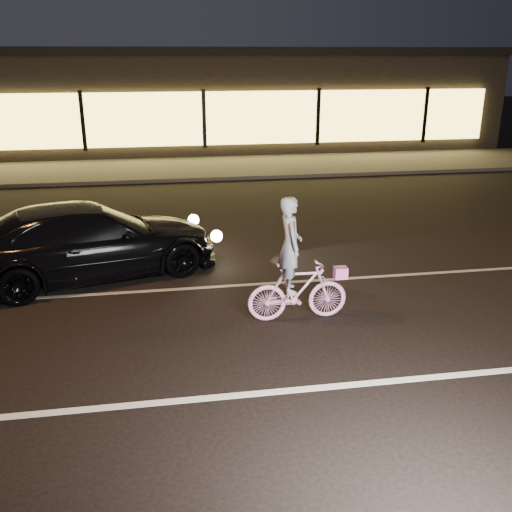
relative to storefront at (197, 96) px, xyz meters
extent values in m
plane|color=black|center=(0.00, -18.97, -2.15)|extent=(90.00, 90.00, 0.00)
cube|color=silver|center=(0.00, -20.47, -2.14)|extent=(60.00, 0.12, 0.01)
cube|color=gray|center=(0.00, -16.97, -2.14)|extent=(60.00, 0.10, 0.01)
cube|color=#383533|center=(0.00, -5.97, -2.09)|extent=(30.00, 4.00, 0.12)
cube|color=black|center=(0.00, 0.03, -0.15)|extent=(25.00, 8.00, 4.00)
cube|color=black|center=(0.00, 0.03, 1.90)|extent=(25.40, 8.40, 0.30)
cube|color=#FFDA59|center=(0.00, -4.07, -0.55)|extent=(23.00, 0.15, 2.00)
cube|color=black|center=(-4.50, -4.15, -0.55)|extent=(0.15, 0.08, 2.20)
cube|color=black|center=(0.00, -4.15, -0.55)|extent=(0.15, 0.08, 2.20)
cube|color=black|center=(4.50, -4.15, -0.55)|extent=(0.15, 0.08, 2.20)
cube|color=black|center=(9.00, -4.15, -0.55)|extent=(0.15, 0.08, 2.20)
imported|color=#E941A3|center=(0.32, -18.48, -1.67)|extent=(1.59, 0.45, 0.95)
imported|color=silver|center=(0.18, -18.48, -0.90)|extent=(0.36, 0.55, 1.50)
cube|color=#FD47B9|center=(1.00, -18.48, -1.40)|extent=(0.20, 0.16, 0.18)
imported|color=black|center=(-3.08, -16.01, -1.45)|extent=(5.14, 3.26, 1.39)
sphere|color=#FFF2BF|center=(-1.08, -14.73, -1.51)|extent=(0.23, 0.23, 0.23)
sphere|color=#FFF2BF|center=(-0.70, -15.94, -1.51)|extent=(0.23, 0.23, 0.23)
camera|label=1|loc=(-1.66, -26.47, 1.85)|focal=40.00mm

